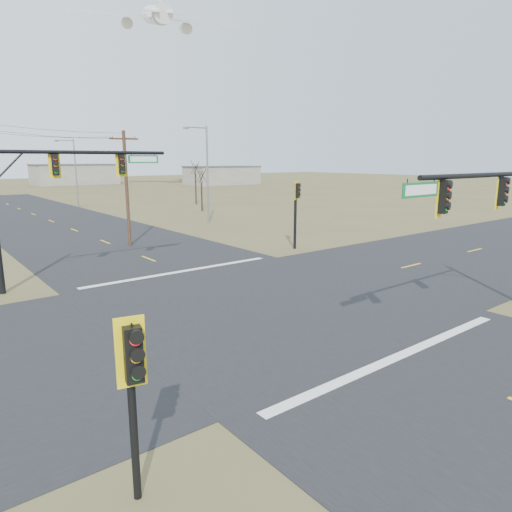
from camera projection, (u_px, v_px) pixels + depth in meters
The scene contains 17 objects.
ground at pixel (261, 303), 21.14m from camera, with size 320.00×320.00×0.00m, color brown.
road_ew at pixel (261, 302), 21.14m from camera, with size 160.00×14.00×0.02m, color black.
road_ns at pixel (261, 302), 21.14m from camera, with size 14.00×160.00×0.02m, color black.
stop_bar_near at pixel (400, 356), 15.36m from camera, with size 12.00×0.40×0.01m, color silver.
stop_bar_far at pixel (182, 271), 26.91m from camera, with size 12.00×0.40×0.01m, color silver.
mast_arm_near at pixel (501, 206), 16.98m from camera, with size 10.33×0.52×6.57m.
mast_arm_far at pixel (54, 182), 23.21m from camera, with size 9.22×0.50×7.47m.
pedestal_signal_ne at pixel (297, 201), 33.10m from camera, with size 0.67×0.59×5.00m.
pedestal_signal_sw at pixel (133, 368), 8.26m from camera, with size 0.63×0.53×3.79m.
utility_pole_near at pixel (127, 187), 34.15m from camera, with size 2.09×0.47×8.58m.
streetlight_a at pixel (206, 170), 46.43m from camera, with size 2.72×0.26×9.78m.
streetlight_b at pixel (74, 169), 62.11m from camera, with size 2.57×0.37×9.17m.
bare_tree_c at pixel (201, 175), 57.79m from camera, with size 2.92×2.92×5.82m.
bare_tree_d at pixel (195, 167), 66.07m from camera, with size 2.74×2.74×6.69m.
warehouse_mid at pixel (75, 175), 120.39m from camera, with size 20.00×12.00×5.00m, color gray.
warehouse_right at pixel (222, 176), 119.30m from camera, with size 18.00×10.00×4.50m, color gray.
jet_airliner at pixel (156, 15), 92.57m from camera, with size 27.96×28.95×15.01m.
Camera 1 is at (-12.66, -15.78, 6.51)m, focal length 32.00 mm.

